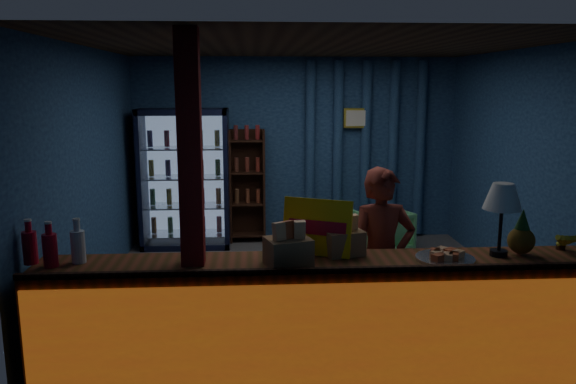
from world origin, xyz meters
name	(u,v)px	position (x,y,z in m)	size (l,w,h in m)	color
ground	(311,290)	(0.00, 0.00, 0.00)	(4.60, 4.60, 0.00)	#515154
room_walls	(312,148)	(0.00, 0.00, 1.57)	(4.60, 4.60, 4.60)	navy
counter	(337,322)	(0.00, -1.91, 0.48)	(4.40, 0.57, 0.99)	brown
support_post	(192,216)	(-1.05, -1.90, 1.30)	(0.16, 0.16, 2.60)	maroon
beverage_cooler	(186,179)	(-1.55, 1.92, 0.93)	(1.20, 0.62, 1.90)	black
bottle_shelf	(247,186)	(-0.70, 2.06, 0.79)	(0.50, 0.28, 1.60)	#331B10
curtain_folds	(365,149)	(1.00, 2.14, 1.30)	(1.74, 0.14, 2.50)	navy
framed_picture	(356,118)	(0.85, 2.10, 1.75)	(0.36, 0.04, 0.28)	yellow
shopkeeper	(382,260)	(0.45, -1.37, 0.78)	(0.57, 0.37, 1.55)	maroon
green_chair	(382,231)	(1.08, 1.32, 0.30)	(0.63, 0.65, 0.59)	#62C577
side_table	(327,232)	(0.37, 1.52, 0.25)	(0.64, 0.55, 0.59)	#331B10
yellow_sign	(317,227)	(-0.14, -1.74, 1.16)	(0.53, 0.32, 0.43)	yellow
soda_bottles	(53,246)	(-2.05, -1.85, 1.08)	(0.44, 0.18, 0.33)	#B60C23
snack_box_left	(288,249)	(-0.37, -1.97, 1.06)	(0.36, 0.33, 0.32)	olive
snack_box_centre	(343,240)	(0.06, -1.74, 1.06)	(0.34, 0.31, 0.30)	olive
pastry_tray	(445,257)	(0.78, -1.94, 0.97)	(0.43, 0.43, 0.07)	silver
table_lamp	(502,199)	(1.22, -1.86, 1.38)	(0.28, 0.28, 0.55)	black
pineapple	(521,236)	(1.40, -1.84, 1.09)	(0.20, 0.20, 0.35)	brown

